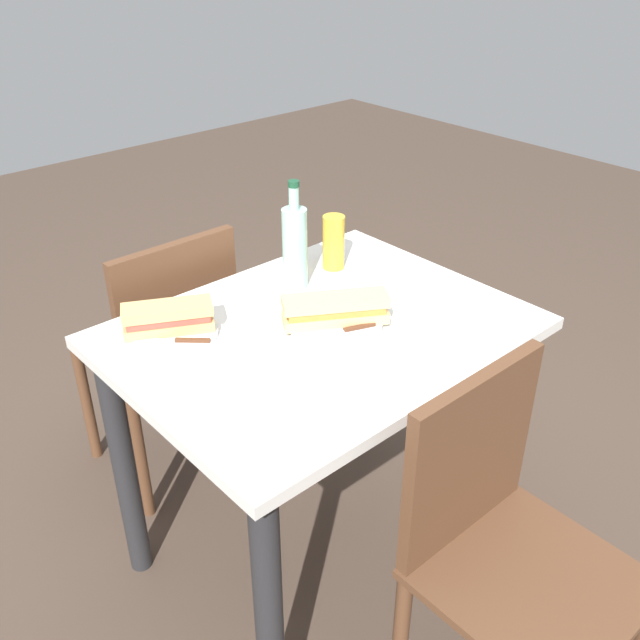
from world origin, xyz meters
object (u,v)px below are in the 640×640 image
Objects in this scene: knife_far at (176,340)px; chair_far at (501,542)px; baguette_sandwich_near at (335,309)px; dining_table at (320,377)px; knife_near at (344,330)px; beer_glass at (334,242)px; olive_bowl at (455,298)px; plate_near at (335,324)px; baguette_sandwich_far at (168,318)px; plate_far at (170,333)px; chair_near at (167,346)px; water_bottle at (295,245)px.

chair_far is at bearing 113.04° from knife_far.
dining_table is at bearing -40.02° from baguette_sandwich_near.
knife_near is 1.14× the size of beer_glass.
olive_bowl reaches higher than knife_near.
baguette_sandwich_near is (-0.03, 0.02, 0.19)m from dining_table.
dining_table is at bearing 153.25° from knife_far.
knife_near is (0.02, 0.05, 0.01)m from plate_near.
chair_far is at bearing 110.61° from baguette_sandwich_far.
chair_far is 0.87m from plate_far.
plate_near is 1.62× the size of knife_far.
baguette_sandwich_near is 1.65× the size of beer_glass.
chair_near is at bearing -78.35° from dining_table.
chair_near is 0.48m from plate_far.
chair_far is 0.61m from plate_near.
water_bottle is (-0.09, -0.28, 0.10)m from knife_near.
plate_far is 0.78× the size of water_bottle.
dining_table is 0.59m from chair_near.
knife_far is (0.02, 0.05, 0.01)m from plate_far.
olive_bowl is (-0.64, 0.29, -0.00)m from knife_far.
knife_far is at bearing -66.96° from chair_far.
plate_far is at bearing -35.52° from dining_table.
water_bottle reaches higher than plate_near.
knife_far is at bearing -28.03° from plate_near.
beer_glass reaches higher than olive_bowl.
baguette_sandwich_near is 1.45× the size of knife_near.
baguette_sandwich_far is at bearing -35.52° from dining_table.
baguette_sandwich_far is at bearing -69.39° from chair_far.
baguette_sandwich_far is 0.71m from olive_bowl.
knife_near is 0.33m from olive_bowl.
knife_far is (0.02, 0.05, -0.03)m from baguette_sandwich_far.
baguette_sandwich_near is at bearing 139.98° from dining_table.
baguette_sandwich_far is 0.53m from beer_glass.
water_bottle reaches higher than baguette_sandwich_far.
knife_near is 0.41m from plate_far.
chair_near is at bearing -115.72° from baguette_sandwich_far.
olive_bowl is (-0.62, 0.34, -0.03)m from baguette_sandwich_far.
olive_bowl reaches higher than plate_far.
plate_far is at bearing -29.04° from olive_bowl.
beer_glass is at bearing -131.94° from plate_near.
plate_far is 2.12× the size of olive_bowl.
olive_bowl reaches higher than knife_far.
baguette_sandwich_far is at bearing -29.04° from olive_bowl.
chair_near reaches higher than baguette_sandwich_near.
beer_glass is at bearing -178.69° from baguette_sandwich_far.
baguette_sandwich_far is at bearing 64.28° from chair_near.
beer_glass is 1.42× the size of olive_bowl.
knife_near is at bearing 137.36° from baguette_sandwich_far.
chair_near is 5.02× the size of knife_near.
plate_near is at bearing -20.76° from olive_bowl.
water_bottle is (-0.10, -0.21, 0.26)m from dining_table.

